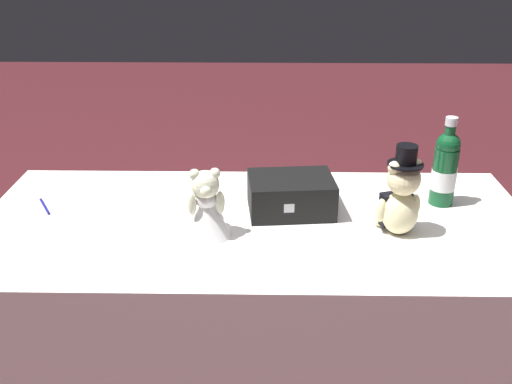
{
  "coord_description": "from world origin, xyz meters",
  "views": [
    {
      "loc": [
        0.03,
        -1.65,
        1.64
      ],
      "look_at": [
        0.0,
        0.0,
        0.89
      ],
      "focal_mm": 41.5,
      "sensor_mm": 36.0,
      "label": 1
    }
  ],
  "objects_px": {
    "teddy_bear_groom": "(400,197)",
    "gift_case_black": "(291,195)",
    "teddy_bear_bride": "(206,205)",
    "champagne_bottle": "(445,168)",
    "signing_pen": "(44,206)"
  },
  "relations": [
    {
      "from": "signing_pen",
      "to": "gift_case_black",
      "type": "xyz_separation_m",
      "value": [
        0.81,
        -0.02,
        0.05
      ]
    },
    {
      "from": "teddy_bear_groom",
      "to": "signing_pen",
      "type": "height_order",
      "value": "teddy_bear_groom"
    },
    {
      "from": "teddy_bear_bride",
      "to": "gift_case_black",
      "type": "height_order",
      "value": "teddy_bear_bride"
    },
    {
      "from": "teddy_bear_groom",
      "to": "champagne_bottle",
      "type": "bearing_deg",
      "value": 47.82
    },
    {
      "from": "teddy_bear_groom",
      "to": "gift_case_black",
      "type": "distance_m",
      "value": 0.35
    },
    {
      "from": "gift_case_black",
      "to": "teddy_bear_bride",
      "type": "bearing_deg",
      "value": -149.66
    },
    {
      "from": "champagne_bottle",
      "to": "signing_pen",
      "type": "relative_size",
      "value": 2.58
    },
    {
      "from": "champagne_bottle",
      "to": "teddy_bear_groom",
      "type": "bearing_deg",
      "value": -132.18
    },
    {
      "from": "champagne_bottle",
      "to": "gift_case_black",
      "type": "height_order",
      "value": "champagne_bottle"
    },
    {
      "from": "signing_pen",
      "to": "champagne_bottle",
      "type": "bearing_deg",
      "value": 2.3
    },
    {
      "from": "champagne_bottle",
      "to": "signing_pen",
      "type": "distance_m",
      "value": 1.32
    },
    {
      "from": "teddy_bear_groom",
      "to": "teddy_bear_bride",
      "type": "relative_size",
      "value": 1.31
    },
    {
      "from": "teddy_bear_groom",
      "to": "signing_pen",
      "type": "xyz_separation_m",
      "value": [
        -1.12,
        0.15,
        -0.11
      ]
    },
    {
      "from": "teddy_bear_bride",
      "to": "gift_case_black",
      "type": "xyz_separation_m",
      "value": [
        0.26,
        0.15,
        -0.03
      ]
    },
    {
      "from": "teddy_bear_bride",
      "to": "champagne_bottle",
      "type": "height_order",
      "value": "champagne_bottle"
    }
  ]
}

